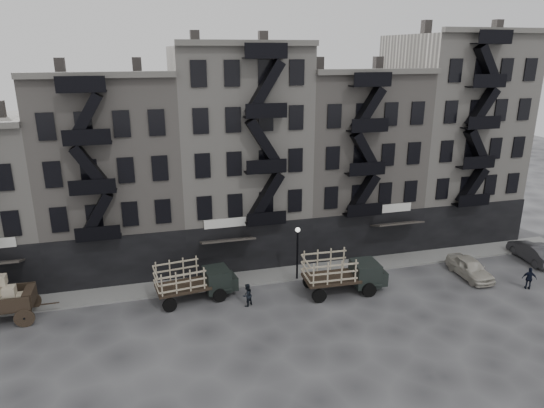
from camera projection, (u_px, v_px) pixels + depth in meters
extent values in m
plane|color=#38383A|center=(267.00, 301.00, 33.77)|extent=(140.00, 140.00, 0.00)
cube|color=slate|center=(255.00, 277.00, 37.19)|extent=(55.00, 2.50, 0.15)
cube|color=gray|center=(113.00, 172.00, 38.22)|extent=(10.00, 10.00, 15.00)
cube|color=black|center=(117.00, 262.00, 35.34)|extent=(10.00, 0.35, 4.00)
cube|color=#595651|center=(97.00, 75.00, 31.14)|extent=(10.00, 0.50, 0.40)
cube|color=#4C4744|center=(58.00, 66.00, 35.02)|extent=(0.70, 0.70, 1.20)
cube|color=#4C4744|center=(137.00, 66.00, 36.38)|extent=(0.70, 0.70, 1.20)
cube|color=#ADA89F|center=(237.00, 153.00, 40.38)|extent=(10.00, 10.00, 17.00)
cube|color=black|center=(251.00, 248.00, 37.80)|extent=(10.00, 0.35, 4.00)
cube|color=#595651|center=(249.00, 43.00, 33.00)|extent=(10.00, 0.50, 0.40)
cube|color=#4C4744|center=(196.00, 38.00, 36.88)|extent=(0.70, 0.70, 1.20)
cube|color=#4C4744|center=(266.00, 38.00, 38.23)|extent=(0.70, 0.70, 1.20)
cube|color=gray|center=(348.00, 158.00, 43.15)|extent=(10.00, 10.00, 15.00)
cube|color=black|center=(368.00, 236.00, 40.27)|extent=(10.00, 0.35, 4.00)
cube|color=#595651|center=(380.00, 71.00, 36.07)|extent=(10.00, 0.50, 0.40)
cube|color=#4C4744|center=(319.00, 64.00, 39.95)|extent=(0.70, 0.70, 1.20)
cube|color=#4C4744|center=(379.00, 64.00, 41.30)|extent=(0.70, 0.70, 1.20)
cube|color=#ADA89F|center=(448.00, 137.00, 45.16)|extent=(10.00, 10.00, 18.00)
cube|color=black|center=(472.00, 225.00, 42.73)|extent=(10.00, 0.35, 4.00)
cube|color=#595651|center=(500.00, 30.00, 37.62)|extent=(10.00, 0.50, 0.40)
cube|color=#4C4744|center=(429.00, 27.00, 41.50)|extent=(0.70, 0.70, 1.20)
cube|color=#4C4744|center=(484.00, 28.00, 42.85)|extent=(0.70, 0.70, 1.20)
cylinder|color=black|center=(297.00, 256.00, 36.29)|extent=(0.14, 0.14, 4.00)
sphere|color=silver|center=(298.00, 230.00, 35.65)|extent=(0.36, 0.36, 0.36)
cube|color=black|center=(0.00, 306.00, 30.98)|extent=(4.08, 2.15, 0.23)
cylinder|color=black|center=(24.00, 318.00, 30.48)|extent=(1.25, 0.11, 1.25)
cylinder|color=black|center=(31.00, 301.00, 32.57)|extent=(1.25, 0.11, 1.25)
cube|color=black|center=(30.00, 296.00, 31.29)|extent=(0.57, 1.81, 0.91)
cube|color=black|center=(183.00, 287.00, 33.49)|extent=(3.84, 2.57, 0.19)
cube|color=black|center=(217.00, 279.00, 34.35)|extent=(1.93, 2.11, 1.59)
cube|color=black|center=(230.00, 281.00, 34.79)|extent=(1.05, 1.68, 0.95)
cylinder|color=black|center=(220.00, 295.00, 33.61)|extent=(0.97, 0.36, 0.95)
cylinder|color=black|center=(212.00, 283.00, 35.46)|extent=(0.97, 0.36, 0.95)
cylinder|color=black|center=(170.00, 305.00, 32.33)|extent=(0.97, 0.36, 0.95)
cylinder|color=black|center=(164.00, 291.00, 34.19)|extent=(0.97, 0.36, 0.95)
cube|color=black|center=(331.00, 278.00, 34.59)|extent=(3.91, 2.39, 0.20)
cube|color=black|center=(365.00, 273.00, 35.11)|extent=(1.87, 2.09, 1.69)
cube|color=black|center=(378.00, 276.00, 35.43)|extent=(0.96, 1.72, 1.01)
cylinder|color=black|center=(369.00, 290.00, 34.28)|extent=(1.02, 0.28, 1.01)
cylinder|color=black|center=(357.00, 276.00, 36.37)|extent=(1.02, 0.28, 1.01)
cylinder|color=black|center=(319.00, 296.00, 33.48)|extent=(1.02, 0.28, 1.01)
cylinder|color=black|center=(310.00, 281.00, 35.58)|extent=(1.02, 0.28, 1.01)
imported|color=#B5B0A3|center=(470.00, 268.00, 37.23)|extent=(1.86, 4.46, 1.51)
imported|color=#2A292C|center=(533.00, 252.00, 40.05)|extent=(2.16, 4.95, 1.58)
imported|color=black|center=(247.00, 295.00, 32.98)|extent=(1.00, 0.95, 1.62)
imported|color=black|center=(529.00, 278.00, 35.31)|extent=(1.06, 0.84, 1.68)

